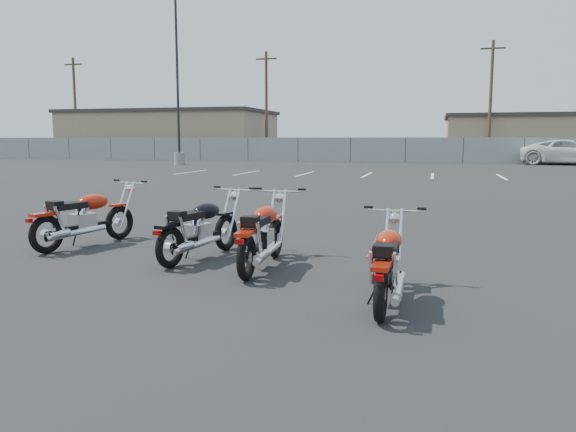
% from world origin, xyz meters
% --- Properties ---
extents(ground, '(120.00, 120.00, 0.00)m').
position_xyz_m(ground, '(0.00, 0.00, 0.00)').
color(ground, black).
rests_on(ground, ground).
extents(motorcycle_front_red, '(1.01, 2.00, 0.99)m').
position_xyz_m(motorcycle_front_red, '(-3.20, 0.99, 0.45)').
color(motorcycle_front_red, black).
rests_on(motorcycle_front_red, ground).
extents(motorcycle_second_black, '(0.83, 1.94, 0.95)m').
position_xyz_m(motorcycle_second_black, '(-1.07, 0.58, 0.43)').
color(motorcycle_second_black, black).
rests_on(motorcycle_second_black, ground).
extents(motorcycle_third_red, '(0.71, 1.84, 0.90)m').
position_xyz_m(motorcycle_third_red, '(1.66, -0.96, 0.41)').
color(motorcycle_third_red, black).
rests_on(motorcycle_third_red, ground).
extents(motorcycle_rear_red, '(0.77, 2.00, 0.98)m').
position_xyz_m(motorcycle_rear_red, '(-0.05, 0.24, 0.44)').
color(motorcycle_rear_red, black).
rests_on(motorcycle_rear_red, ground).
extents(training_cone_near, '(0.28, 0.28, 0.33)m').
position_xyz_m(training_cone_near, '(1.33, 1.39, 0.17)').
color(training_cone_near, red).
rests_on(training_cone_near, ground).
extents(light_pole_west, '(0.80, 0.70, 11.73)m').
position_xyz_m(light_pole_west, '(-14.11, 27.25, 3.17)').
color(light_pole_west, gray).
rests_on(light_pole_west, ground).
extents(chainlink_fence, '(80.06, 0.06, 1.80)m').
position_xyz_m(chainlink_fence, '(-0.00, 35.00, 0.90)').
color(chainlink_fence, gray).
rests_on(chainlink_fence, ground).
extents(tan_building_west, '(18.40, 10.40, 4.30)m').
position_xyz_m(tan_building_west, '(-22.00, 42.00, 2.16)').
color(tan_building_west, '#977F61').
rests_on(tan_building_west, ground).
extents(tan_building_east, '(14.40, 9.40, 3.70)m').
position_xyz_m(tan_building_east, '(10.00, 44.00, 1.86)').
color(tan_building_east, '#977F61').
rests_on(tan_building_east, ground).
extents(utility_pole_a, '(1.80, 0.24, 9.00)m').
position_xyz_m(utility_pole_a, '(-30.00, 39.00, 4.69)').
color(utility_pole_a, '#42301E').
rests_on(utility_pole_a, ground).
extents(utility_pole_b, '(1.80, 0.24, 9.00)m').
position_xyz_m(utility_pole_b, '(-12.00, 40.00, 4.69)').
color(utility_pole_b, '#42301E').
rests_on(utility_pole_b, ground).
extents(utility_pole_c, '(1.80, 0.24, 9.00)m').
position_xyz_m(utility_pole_c, '(6.00, 39.00, 4.69)').
color(utility_pole_c, '#42301E').
rests_on(utility_pole_c, ground).
extents(parking_line_stripes, '(15.12, 4.00, 0.01)m').
position_xyz_m(parking_line_stripes, '(-2.50, 20.00, 0.00)').
color(parking_line_stripes, silver).
rests_on(parking_line_stripes, ground).
extents(white_van, '(4.16, 7.31, 2.61)m').
position_xyz_m(white_van, '(10.59, 33.76, 1.31)').
color(white_van, silver).
rests_on(white_van, ground).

